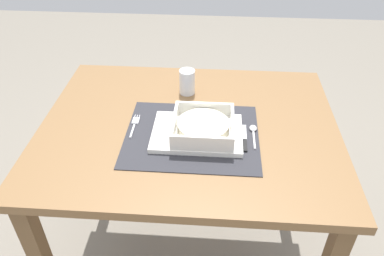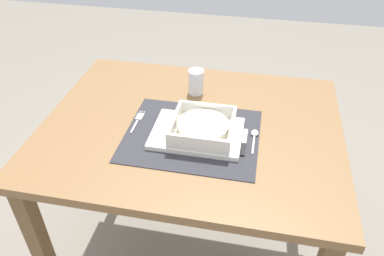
{
  "view_description": "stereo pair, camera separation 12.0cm",
  "coord_description": "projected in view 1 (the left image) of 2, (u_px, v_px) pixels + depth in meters",
  "views": [
    {
      "loc": [
        0.08,
        -1.01,
        1.5
      ],
      "look_at": [
        0.01,
        -0.06,
        0.78
      ],
      "focal_mm": 35.46,
      "sensor_mm": 36.0,
      "label": 1
    },
    {
      "loc": [
        0.2,
        -1.0,
        1.5
      ],
      "look_at": [
        0.01,
        -0.06,
        0.78
      ],
      "focal_mm": 35.46,
      "sensor_mm": 36.0,
      "label": 2
    }
  ],
  "objects": [
    {
      "name": "drinking_glass",
      "position": [
        187.0,
        83.0,
        1.4
      ],
      "size": [
        0.06,
        0.06,
        0.09
      ],
      "color": "white",
      "rests_on": "dining_table"
    },
    {
      "name": "dining_table",
      "position": [
        189.0,
        148.0,
        1.32
      ],
      "size": [
        0.99,
        0.78,
        0.75
      ],
      "color": "brown",
      "rests_on": "ground"
    },
    {
      "name": "fork",
      "position": [
        135.0,
        124.0,
        1.25
      ],
      "size": [
        0.02,
        0.13,
        0.0
      ],
      "rotation": [
        0.0,
        0.0,
        -0.04
      ],
      "color": "silver",
      "rests_on": "placemat"
    },
    {
      "name": "butter_knife",
      "position": [
        245.0,
        140.0,
        1.19
      ],
      "size": [
        0.01,
        0.13,
        0.01
      ],
      "rotation": [
        0.0,
        0.0,
        -0.04
      ],
      "color": "black",
      "rests_on": "placemat"
    },
    {
      "name": "spoon",
      "position": [
        253.0,
        131.0,
        1.22
      ],
      "size": [
        0.02,
        0.12,
        0.01
      ],
      "rotation": [
        0.0,
        0.0,
        0.03
      ],
      "color": "silver",
      "rests_on": "placemat"
    },
    {
      "name": "porridge_bowl",
      "position": [
        203.0,
        127.0,
        1.19
      ],
      "size": [
        0.19,
        0.19,
        0.05
      ],
      "color": "white",
      "rests_on": "serving_plate"
    },
    {
      "name": "placemat",
      "position": [
        192.0,
        135.0,
        1.21
      ],
      "size": [
        0.42,
        0.35,
        0.0
      ],
      "primitive_type": "cube",
      "color": "#2D2D33",
      "rests_on": "dining_table"
    },
    {
      "name": "serving_plate",
      "position": [
        197.0,
        133.0,
        1.21
      ],
      "size": [
        0.28,
        0.2,
        0.02
      ],
      "primitive_type": "cube",
      "color": "white",
      "rests_on": "placemat"
    }
  ]
}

